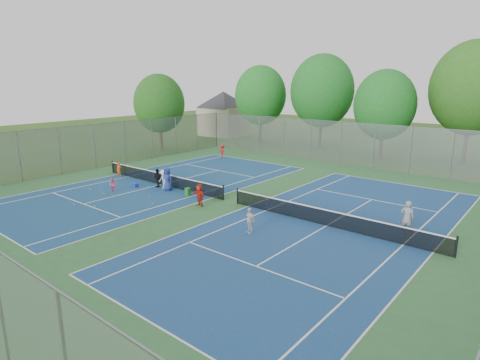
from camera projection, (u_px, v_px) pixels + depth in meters
The scene contains 37 objects.
ground at pixel (230, 202), 26.32m from camera, with size 120.00×120.00×0.00m, color #2F531A.
court_pad at pixel (230, 202), 26.32m from camera, with size 32.00×32.00×0.01m, color #2F6536.
court_left at pixel (161, 185), 30.63m from camera, with size 10.97×23.77×0.01m, color navy.
court_right at pixel (327, 226), 22.00m from camera, with size 10.97×23.77×0.01m, color navy.
net_left at pixel (161, 179), 30.53m from camera, with size 12.87×0.10×0.91m, color black.
net_right at pixel (327, 218), 21.89m from camera, with size 12.87×0.10×0.91m, color black.
fence_north at pixel (341, 143), 37.81m from camera, with size 32.00×0.10×4.00m, color gray.
fence_west at pixel (95, 147), 35.70m from camera, with size 32.00×0.10×4.00m, color gray.
house at pixel (223, 106), 56.83m from camera, with size 11.03×11.03×7.30m.
tree_nw at pixel (260, 95), 49.99m from camera, with size 6.40×6.40×9.58m.
tree_nl at pixel (322, 91), 45.64m from camera, with size 7.20×7.20×10.69m.
tree_nc at pixel (384, 105), 39.49m from camera, with size 6.00×6.00×8.85m.
tree_nr at pixel (473, 88), 37.01m from camera, with size 7.60×7.60×11.42m.
tree_side_w at pixel (159, 104), 44.25m from camera, with size 5.60×5.60×8.47m.
ball_crate at pixel (135, 185), 29.89m from camera, with size 0.35×0.35×0.30m, color blue.
ball_hopper at pixel (188, 192), 27.52m from camera, with size 0.30×0.30×0.60m, color #248526.
student_a at pixel (119, 170), 32.86m from camera, with size 0.46×0.30×1.25m, color #E45515.
student_b at pixel (113, 185), 28.62m from camera, with size 0.50×0.39×1.03m, color pink.
student_c at pixel (164, 179), 29.38m from camera, with size 0.91×0.52×1.40m, color white.
student_d at pixel (158, 178), 29.80m from camera, with size 0.82×0.34×1.41m, color black.
student_e at pixel (167, 179), 28.81m from camera, with size 0.84×0.54×1.71m, color navy.
student_f at pixel (200, 195), 25.28m from camera, with size 1.35×0.43×1.45m, color red.
child_far_baseline at pixel (223, 151), 41.23m from camera, with size 0.87×0.50×1.34m, color red.
instructor at pixel (407, 218), 20.54m from camera, with size 0.67×0.44×1.84m, color gray.
teen_court_b at pixel (250, 220), 20.86m from camera, with size 0.81×0.34×1.38m, color silver.
tennis_ball_0 at pixel (153, 203), 25.91m from camera, with size 0.07×0.07×0.07m, color #B8DA32.
tennis_ball_1 at pixel (150, 197), 27.32m from camera, with size 0.07×0.07×0.07m, color #B7CB2F.
tennis_ball_2 at pixel (103, 193), 28.17m from camera, with size 0.07×0.07×0.07m, color #D0EF37.
tennis_ball_3 at pixel (105, 194), 28.03m from camera, with size 0.07×0.07×0.07m, color #B9CE30.
tennis_ball_4 at pixel (70, 190), 29.06m from camera, with size 0.07×0.07×0.07m, color gold.
tennis_ball_5 at pixel (121, 189), 29.37m from camera, with size 0.07×0.07×0.07m, color #A9CF30.
tennis_ball_6 at pixel (148, 187), 29.84m from camera, with size 0.07×0.07×0.07m, color #D5F238.
tennis_ball_7 at pixel (101, 185), 30.54m from camera, with size 0.07×0.07×0.07m, color gold.
tennis_ball_8 at pixel (104, 212), 24.22m from camera, with size 0.07×0.07×0.07m, color gold.
tennis_ball_9 at pixel (74, 205), 25.64m from camera, with size 0.07×0.07×0.07m, color #B8D732.
tennis_ball_10 at pixel (90, 189), 29.21m from camera, with size 0.07×0.07×0.07m, color #BCE635.
tennis_ball_11 at pixel (95, 206), 25.33m from camera, with size 0.07×0.07×0.07m, color #B1C62E.
Camera 1 is at (16.50, -19.02, 7.81)m, focal length 30.00 mm.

